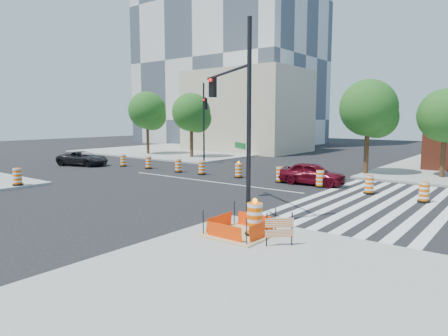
{
  "coord_description": "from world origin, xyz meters",
  "views": [
    {
      "loc": [
        16.85,
        -20.02,
        4.17
      ],
      "look_at": [
        3.32,
        -2.57,
        1.4
      ],
      "focal_mm": 32.0,
      "sensor_mm": 36.0,
      "label": 1
    }
  ],
  "objects_px": {
    "red_coupe": "(312,174)",
    "dark_suv": "(83,158)",
    "signal_pole_se": "(235,104)",
    "signal_pole_nw": "(204,115)"
  },
  "relations": [
    {
      "from": "signal_pole_se",
      "to": "signal_pole_nw",
      "type": "xyz_separation_m",
      "value": [
        -13.3,
        13.53,
        -0.31
      ]
    },
    {
      "from": "red_coupe",
      "to": "dark_suv",
      "type": "distance_m",
      "value": 20.68
    },
    {
      "from": "red_coupe",
      "to": "signal_pole_nw",
      "type": "height_order",
      "value": "signal_pole_nw"
    },
    {
      "from": "red_coupe",
      "to": "signal_pole_nw",
      "type": "bearing_deg",
      "value": 67.84
    },
    {
      "from": "dark_suv",
      "to": "signal_pole_se",
      "type": "distance_m",
      "value": 22.63
    },
    {
      "from": "signal_pole_nw",
      "to": "dark_suv",
      "type": "bearing_deg",
      "value": -90.46
    },
    {
      "from": "red_coupe",
      "to": "dark_suv",
      "type": "xyz_separation_m",
      "value": [
        -20.46,
        -3.01,
        -0.07
      ]
    },
    {
      "from": "red_coupe",
      "to": "signal_pole_nw",
      "type": "distance_m",
      "value": 13.64
    },
    {
      "from": "signal_pole_se",
      "to": "signal_pole_nw",
      "type": "relative_size",
      "value": 1.07
    },
    {
      "from": "red_coupe",
      "to": "signal_pole_se",
      "type": "distance_m",
      "value": 10.29
    }
  ]
}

